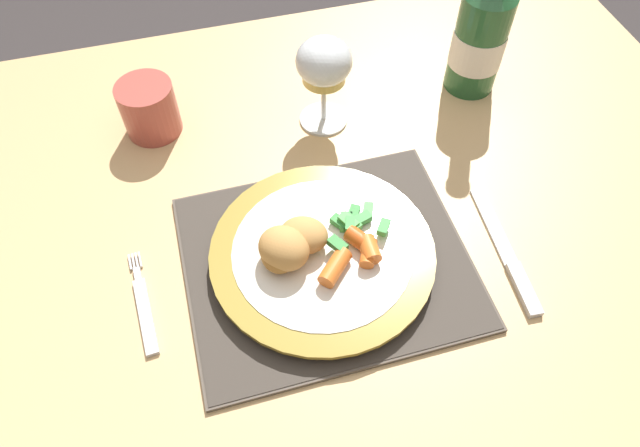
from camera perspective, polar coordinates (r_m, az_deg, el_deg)
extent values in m
plane|color=#383333|center=(1.39, -2.32, -18.05)|extent=(6.00, 6.00, 0.00)
cube|color=tan|center=(0.74, -4.15, -0.57)|extent=(1.31, 0.85, 0.04)
cube|color=tan|center=(1.42, 17.59, 7.86)|extent=(0.06, 0.06, 0.70)
cube|color=brown|center=(0.68, 0.67, -3.78)|extent=(0.33, 0.28, 0.01)
cube|color=#3C352E|center=(0.68, 0.68, -3.62)|extent=(0.33, 0.28, 0.00)
cylinder|color=white|center=(0.68, 0.23, -3.27)|extent=(0.22, 0.22, 0.01)
cylinder|color=olive|center=(0.67, 0.24, -2.85)|extent=(0.27, 0.27, 0.01)
cylinder|color=white|center=(0.67, 0.24, -2.69)|extent=(0.21, 0.21, 0.00)
ellipsoid|color=tan|center=(0.65, -3.88, -2.64)|extent=(0.06, 0.07, 0.03)
ellipsoid|color=tan|center=(0.64, -3.63, -2.49)|extent=(0.08, 0.08, 0.04)
ellipsoid|color=#A87033|center=(0.65, -4.07, -2.92)|extent=(0.05, 0.06, 0.03)
ellipsoid|color=tan|center=(0.66, -1.64, -1.18)|extent=(0.07, 0.07, 0.04)
cube|color=#4CA84C|center=(0.68, 2.61, 0.15)|extent=(0.02, 0.03, 0.01)
cube|color=green|center=(0.68, 2.61, 0.07)|extent=(0.02, 0.03, 0.01)
cube|color=#4CA84C|center=(0.67, 2.86, 0.17)|extent=(0.02, 0.03, 0.01)
cube|color=green|center=(0.67, 3.01, -0.12)|extent=(0.02, 0.02, 0.01)
cube|color=#338438|center=(0.69, 3.37, 1.00)|extent=(0.02, 0.03, 0.01)
cube|color=green|center=(0.68, 4.21, 0.45)|extent=(0.03, 0.02, 0.01)
cube|color=green|center=(0.67, 6.38, -0.37)|extent=(0.02, 0.02, 0.01)
cube|color=#338438|center=(0.65, 1.77, -2.12)|extent=(0.02, 0.03, 0.01)
cube|color=#4CA84C|center=(0.70, 4.82, 1.27)|extent=(0.02, 0.03, 0.01)
cube|color=#338438|center=(0.68, 1.99, 0.12)|extent=(0.02, 0.02, 0.01)
cube|color=green|center=(0.68, 3.11, 0.06)|extent=(0.02, 0.03, 0.01)
cylinder|color=orange|center=(0.66, 4.96, -2.62)|extent=(0.02, 0.03, 0.02)
cylinder|color=orange|center=(0.66, 4.86, -2.95)|extent=(0.03, 0.04, 0.02)
cylinder|color=orange|center=(0.64, 1.51, -4.39)|extent=(0.05, 0.05, 0.02)
cylinder|color=#CC5119|center=(0.66, 3.92, -1.59)|extent=(0.03, 0.04, 0.02)
cube|color=silver|center=(0.68, -17.03, -8.85)|extent=(0.02, 0.10, 0.01)
cube|color=silver|center=(0.71, -17.76, -4.87)|extent=(0.01, 0.02, 0.01)
cube|color=silver|center=(0.72, -17.54, -3.45)|extent=(0.00, 0.02, 0.00)
cube|color=silver|center=(0.72, -17.84, -3.53)|extent=(0.00, 0.02, 0.00)
cube|color=silver|center=(0.72, -18.15, -3.62)|extent=(0.00, 0.02, 0.00)
cube|color=silver|center=(0.72, -18.45, -3.70)|extent=(0.00, 0.02, 0.00)
cube|color=silver|center=(0.75, 16.93, -0.22)|extent=(0.03, 0.12, 0.00)
cube|color=#B2B2B7|center=(0.70, 19.73, -6.20)|extent=(0.02, 0.07, 0.01)
cylinder|color=silver|center=(0.84, 0.36, 10.41)|extent=(0.07, 0.07, 0.00)
cylinder|color=silver|center=(0.82, 0.37, 12.29)|extent=(0.01, 0.01, 0.07)
ellipsoid|color=silver|center=(0.77, 0.40, 15.94)|extent=(0.08, 0.08, 0.06)
cylinder|color=#EACC66|center=(0.79, 0.39, 14.87)|extent=(0.06, 0.06, 0.03)
cylinder|color=#23562D|center=(0.88, 15.57, 16.99)|extent=(0.07, 0.07, 0.15)
cylinder|color=white|center=(0.89, 15.46, 16.61)|extent=(0.08, 0.08, 0.05)
cylinder|color=#B24C42|center=(0.84, -16.71, 10.94)|extent=(0.08, 0.08, 0.08)
cylinder|color=maroon|center=(0.82, -17.29, 12.68)|extent=(0.06, 0.06, 0.01)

